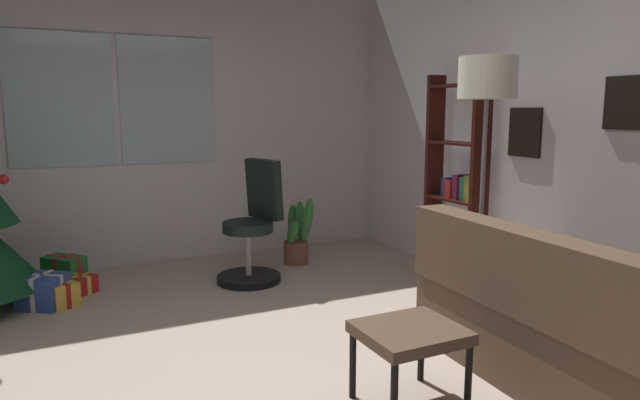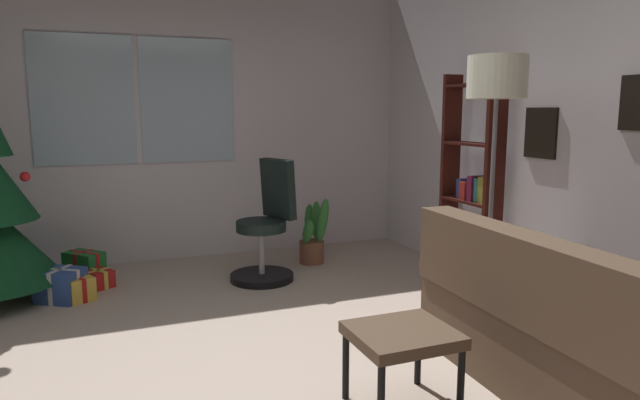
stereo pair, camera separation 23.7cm
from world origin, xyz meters
name	(u,v)px [view 2 (the right image)]	position (x,y,z in m)	size (l,w,h in m)	color
ground_plane	(262,398)	(0.00, 0.00, -0.05)	(4.77, 5.95, 0.10)	#C3AE9D
wall_back_with_windows	(174,115)	(-0.02, 3.02, 1.45)	(4.77, 0.12, 2.89)	silver
wall_right_with_frames	(614,119)	(2.43, 0.00, 1.44)	(0.12, 5.95, 2.89)	silver
couch	(613,344)	(1.66, -0.77, 0.31)	(1.58, 1.93, 0.88)	brown
footstool	(402,340)	(0.60, -0.45, 0.37)	(0.50, 0.45, 0.42)	brown
gift_box_red	(99,279)	(-0.80, 2.25, 0.07)	(0.27, 0.29, 0.15)	red
gift_box_green	(84,266)	(-0.91, 2.50, 0.13)	(0.37, 0.38, 0.27)	#1E722D
gift_box_gold	(77,288)	(-0.96, 1.97, 0.09)	(0.30, 0.34, 0.20)	gold
gift_box_blue	(61,285)	(-1.08, 1.99, 0.13)	(0.41, 0.40, 0.26)	#2D4C99
office_chair	(267,233)	(0.61, 1.94, 0.42)	(0.58, 0.56, 1.07)	black
bookshelf	(471,194)	(2.17, 1.13, 0.80)	(0.18, 0.64, 1.80)	#38130D
floor_lamp	(496,95)	(1.73, 0.32, 1.60)	(0.39, 0.39, 1.85)	slate
potted_plant	(313,236)	(1.19, 2.30, 0.26)	(0.33, 0.47, 0.67)	brown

